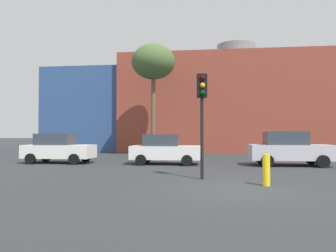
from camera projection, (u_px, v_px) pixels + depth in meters
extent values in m
plane|color=#2D3033|center=(238.00, 189.00, 9.90)|extent=(200.00, 200.00, 0.00)
cube|color=brown|center=(236.00, 107.00, 33.74)|extent=(22.36, 12.67, 9.05)
cube|color=#2D4C7F|center=(98.00, 113.00, 35.54)|extent=(7.78, 11.40, 8.07)
cylinder|color=slate|center=(236.00, 55.00, 33.87)|extent=(4.00, 4.00, 2.00)
cube|color=white|center=(59.00, 151.00, 18.58)|extent=(3.95, 1.69, 0.75)
cube|color=#333D47|center=(56.00, 139.00, 18.62)|extent=(1.97, 1.50, 0.66)
cylinder|color=black|center=(86.00, 157.00, 19.27)|extent=(0.60, 0.21, 0.60)
cylinder|color=black|center=(74.00, 159.00, 17.56)|extent=(0.60, 0.21, 0.60)
cylinder|color=black|center=(46.00, 157.00, 19.58)|extent=(0.60, 0.21, 0.60)
cylinder|color=black|center=(31.00, 159.00, 17.86)|extent=(0.60, 0.21, 0.60)
cube|color=white|center=(166.00, 152.00, 17.83)|extent=(3.84, 1.64, 0.73)
cube|color=#333D47|center=(162.00, 140.00, 17.87)|extent=(1.92, 1.46, 0.64)
cylinder|color=black|center=(189.00, 158.00, 18.51)|extent=(0.58, 0.20, 0.58)
cylinder|color=black|center=(187.00, 160.00, 16.83)|extent=(0.58, 0.20, 0.58)
cylinder|color=black|center=(147.00, 158.00, 18.80)|extent=(0.58, 0.20, 0.58)
cylinder|color=black|center=(141.00, 160.00, 17.13)|extent=(0.58, 0.20, 0.58)
cube|color=silver|center=(290.00, 152.00, 17.02)|extent=(4.19, 1.80, 0.80)
cube|color=#333D47|center=(285.00, 138.00, 17.07)|extent=(2.10, 1.60, 0.70)
cylinder|color=black|center=(311.00, 159.00, 17.76)|extent=(0.64, 0.22, 0.64)
cylinder|color=black|center=(323.00, 161.00, 15.94)|extent=(0.64, 0.22, 0.64)
cylinder|color=black|center=(261.00, 158.00, 18.09)|extent=(0.64, 0.22, 0.64)
cylinder|color=black|center=(267.00, 161.00, 16.27)|extent=(0.64, 0.22, 0.64)
cylinder|color=black|center=(202.00, 138.00, 12.01)|extent=(0.12, 0.12, 3.06)
cube|color=black|center=(202.00, 86.00, 12.06)|extent=(0.40, 0.31, 0.90)
sphere|color=#3C0605|center=(203.00, 78.00, 11.92)|extent=(0.20, 0.20, 0.20)
sphere|color=#F2A514|center=(203.00, 85.00, 11.92)|extent=(0.20, 0.20, 0.20)
sphere|color=black|center=(203.00, 93.00, 11.91)|extent=(0.20, 0.20, 0.20)
cylinder|color=brown|center=(153.00, 115.00, 24.85)|extent=(0.33, 0.33, 6.37)
ellipsoid|color=#476033|center=(153.00, 62.00, 24.94)|extent=(3.40, 3.40, 2.72)
cylinder|color=yellow|center=(266.00, 170.00, 10.50)|extent=(0.24, 0.24, 1.03)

